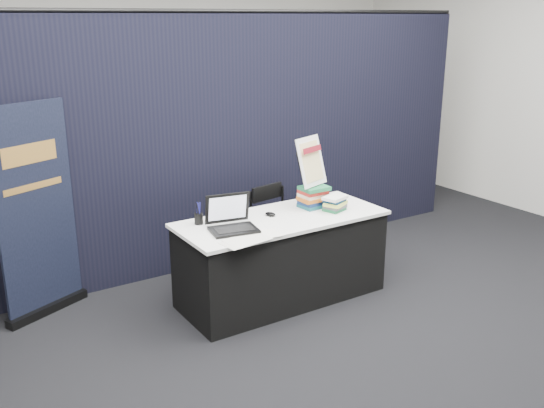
{
  "coord_description": "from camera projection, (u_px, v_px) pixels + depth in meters",
  "views": [
    {
      "loc": [
        -2.7,
        -3.49,
        2.38
      ],
      "look_at": [
        -0.1,
        0.55,
        0.88
      ],
      "focal_mm": 40.0,
      "sensor_mm": 36.0,
      "label": 1
    }
  ],
  "objects": [
    {
      "name": "brochure_right",
      "position": [
        263.0,
        235.0,
        4.71
      ],
      "size": [
        0.29,
        0.22,
        0.0
      ],
      "primitive_type": "cube",
      "rotation": [
        0.0,
        0.0,
        -0.11
      ],
      "color": "white",
      "rests_on": "display_table"
    },
    {
      "name": "book_stack_short",
      "position": [
        334.0,
        203.0,
        5.27
      ],
      "size": [
        0.23,
        0.21,
        0.13
      ],
      "rotation": [
        0.0,
        0.0,
        0.4
      ],
      "color": "#1B663E",
      "rests_on": "display_table"
    },
    {
      "name": "wall_back",
      "position": [
        130.0,
        68.0,
        7.6
      ],
      "size": [
        8.0,
        0.02,
        3.5
      ],
      "primitive_type": "cube",
      "color": "beige",
      "rests_on": "floor"
    },
    {
      "name": "laptop",
      "position": [
        231.0,
        222.0,
        4.81
      ],
      "size": [
        0.41,
        0.36,
        0.28
      ],
      "rotation": [
        0.0,
        0.0,
        -0.19
      ],
      "color": "black",
      "rests_on": "display_table"
    },
    {
      "name": "floor",
      "position": [
        319.0,
        323.0,
        4.91
      ],
      "size": [
        8.0,
        8.0,
        0.0
      ],
      "primitive_type": "plane",
      "color": "black",
      "rests_on": "ground"
    },
    {
      "name": "drape_partition",
      "position": [
        222.0,
        144.0,
        5.83
      ],
      "size": [
        6.0,
        0.08,
        2.4
      ],
      "primitive_type": "cube",
      "color": "black",
      "rests_on": "floor"
    },
    {
      "name": "brochure_left",
      "position": [
        247.0,
        239.0,
        4.61
      ],
      "size": [
        0.36,
        0.28,
        0.0
      ],
      "primitive_type": "cube",
      "rotation": [
        0.0,
        0.0,
        0.15
      ],
      "color": "silver",
      "rests_on": "display_table"
    },
    {
      "name": "display_table",
      "position": [
        282.0,
        258.0,
        5.24
      ],
      "size": [
        1.8,
        0.75,
        0.75
      ],
      "color": "black",
      "rests_on": "floor"
    },
    {
      "name": "brochure_mid",
      "position": [
        241.0,
        242.0,
        4.55
      ],
      "size": [
        0.3,
        0.24,
        0.0
      ],
      "primitive_type": "cube",
      "rotation": [
        0.0,
        0.0,
        0.14
      ],
      "color": "silver",
      "rests_on": "display_table"
    },
    {
      "name": "pullup_banner",
      "position": [
        38.0,
        224.0,
        4.87
      ],
      "size": [
        0.72,
        0.39,
        1.75
      ],
      "rotation": [
        0.0,
        0.0,
        0.42
      ],
      "color": "black",
      "rests_on": "floor"
    },
    {
      "name": "mouse",
      "position": [
        270.0,
        214.0,
        5.15
      ],
      "size": [
        0.1,
        0.12,
        0.03
      ],
      "primitive_type": "ellipsoid",
      "rotation": [
        0.0,
        0.0,
        0.37
      ],
      "color": "black",
      "rests_on": "display_table"
    },
    {
      "name": "stacking_chair",
      "position": [
        275.0,
        226.0,
        5.75
      ],
      "size": [
        0.44,
        0.45,
        0.84
      ],
      "rotation": [
        0.0,
        0.0,
        0.18
      ],
      "color": "black",
      "rests_on": "floor"
    },
    {
      "name": "info_sign",
      "position": [
        311.0,
        162.0,
        5.3
      ],
      "size": [
        0.35,
        0.22,
        0.45
      ],
      "rotation": [
        0.0,
        0.0,
        0.33
      ],
      "color": "black",
      "rests_on": "book_stack_tall"
    },
    {
      "name": "book_stack_tall",
      "position": [
        313.0,
        197.0,
        5.37
      ],
      "size": [
        0.24,
        0.19,
        0.19
      ],
      "rotation": [
        0.0,
        0.0,
        0.04
      ],
      "color": "#18565E",
      "rests_on": "display_table"
    },
    {
      "name": "pen_cup",
      "position": [
        199.0,
        219.0,
        4.94
      ],
      "size": [
        0.08,
        0.08,
        0.09
      ],
      "primitive_type": "cylinder",
      "rotation": [
        0.0,
        0.0,
        0.1
      ],
      "color": "black",
      "rests_on": "display_table"
    }
  ]
}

